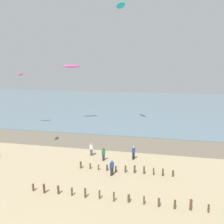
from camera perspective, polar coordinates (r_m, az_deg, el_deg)
wet_sand_strip at (r=34.14m, az=-0.80°, el=-7.87°), size 120.00×6.83×0.01m
sea at (r=71.15m, az=5.87°, el=2.09°), size 160.00×70.00×0.10m
groyne_mid at (r=19.95m, az=4.68°, el=-21.39°), size 19.25×0.37×0.89m
groyne_far at (r=24.82m, az=3.55°, el=-14.51°), size 10.34×0.34×0.88m
person_nearest_camera at (r=29.02m, az=-5.37°, el=-9.49°), size 0.54×0.34×1.71m
person_mid_beach at (r=27.42m, az=-2.22°, el=-10.71°), size 0.38×0.49×1.71m
person_left_flank at (r=23.90m, az=-0.05°, el=-14.11°), size 0.40×0.46×1.71m
person_trailing_behind at (r=27.91m, az=5.59°, el=-10.35°), size 0.40×0.47×1.71m
kite_aloft_0 at (r=45.83m, az=-10.48°, el=11.59°), size 3.63×2.73×0.73m
kite_aloft_3 at (r=31.10m, az=-22.65°, el=8.97°), size 1.24×1.96×0.42m
kite_aloft_4 at (r=41.45m, az=2.25°, el=25.83°), size 2.70×3.73×0.93m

